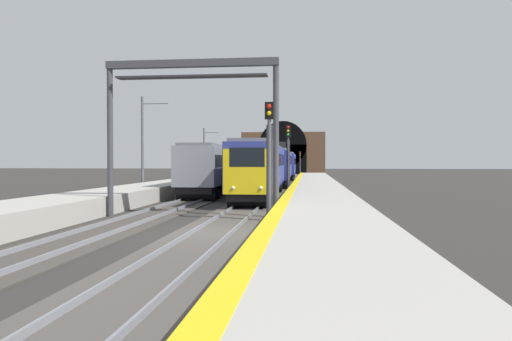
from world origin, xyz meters
TOP-DOWN VIEW (x-y plane):
  - ground_plane at (0.00, 0.00)m, footprint 320.00×320.00m
  - platform_right at (0.00, -3.98)m, footprint 112.00×3.72m
  - platform_left at (0.00, 8.20)m, footprint 112.00×3.72m
  - platform_right_edge_strip at (0.00, -2.37)m, footprint 112.00×0.50m
  - track_main_line at (0.00, 0.00)m, footprint 160.00×3.06m
  - track_adjacent_line at (0.00, 4.22)m, footprint 160.00×2.85m
  - train_main_approaching at (36.07, -0.00)m, footprint 56.02×3.06m
  - train_adjacent_platform at (31.64, 4.22)m, footprint 37.17×3.21m
  - railway_signal_near at (3.70, -1.73)m, footprint 0.39×0.38m
  - railway_signal_mid at (22.56, -1.73)m, footprint 0.39×0.38m
  - railway_signal_far at (74.49, -1.73)m, footprint 0.39×0.38m
  - overhead_signal_gantry at (5.10, 2.11)m, footprint 0.70×8.34m
  - tunnel_portal at (85.67, 2.11)m, footprint 2.40×17.91m
  - catenary_mast_near at (21.70, 10.43)m, footprint 0.22×2.35m
  - catenary_mast_far at (45.40, 10.43)m, footprint 0.22×2.01m

SIDE VIEW (x-z plane):
  - ground_plane at x=0.00m, z-range 0.00..0.00m
  - track_main_line at x=0.00m, z-range -0.06..0.15m
  - track_adjacent_line at x=0.00m, z-range -0.06..0.15m
  - platform_right at x=0.00m, z-range 0.00..0.96m
  - platform_left at x=0.00m, z-range 0.00..0.96m
  - platform_right_edge_strip at x=0.00m, z-range 0.96..0.97m
  - train_adjacent_platform at x=31.64m, z-range -0.15..4.65m
  - train_main_approaching at x=36.07m, z-range -0.16..4.69m
  - railway_signal_far at x=74.49m, z-range 0.51..5.13m
  - railway_signal_near at x=3.70m, z-range 0.45..5.71m
  - railway_signal_mid at x=22.56m, z-range 0.57..6.28m
  - catenary_mast_far at x=45.40m, z-range 0.10..7.22m
  - catenary_mast_near at x=21.70m, z-range 0.12..8.23m
  - tunnel_portal at x=85.67m, z-range -1.13..10.16m
  - overhead_signal_gantry at x=5.10m, z-range 1.85..9.34m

